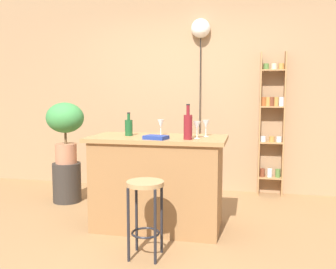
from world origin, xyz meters
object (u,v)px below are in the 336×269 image
plant_stool (67,182)px  spice_shelf (272,123)px  potted_plant (65,124)px  bar_stool (145,202)px  wine_glass_center (161,124)px  bottle_vinegar (129,127)px  pendant_globe_light (201,30)px  wine_glass_right (206,125)px  wine_glass_left (197,126)px  cookbook (156,137)px  bottle_wine_red (188,126)px

plant_stool → spice_shelf: bearing=18.8°
spice_shelf → potted_plant: bearing=-161.2°
bar_stool → wine_glass_center: size_ratio=3.92×
spice_shelf → plant_stool: bearing=-161.2°
bottle_vinegar → potted_plant: bearing=148.4°
potted_plant → pendant_globe_light: 2.17m
potted_plant → wine_glass_right: bearing=-16.4°
bar_stool → potted_plant: 2.00m
plant_stool → wine_glass_left: bearing=-22.4°
bar_stool → wine_glass_right: 1.07m
spice_shelf → wine_glass_left: size_ratio=11.50×
plant_stool → cookbook: (1.37, -0.85, 0.70)m
plant_stool → wine_glass_right: size_ratio=2.98×
plant_stool → wine_glass_center: wine_glass_center is taller
potted_plant → bottle_vinegar: size_ratio=3.20×
bar_stool → bottle_vinegar: 0.96m
bar_stool → potted_plant: size_ratio=0.85×
wine_glass_right → pendant_globe_light: size_ratio=0.07×
spice_shelf → plant_stool: (-2.51, -0.85, -0.73)m
spice_shelf → bottle_vinegar: 2.10m
bottle_wine_red → wine_glass_center: (-0.32, 0.25, -0.01)m
pendant_globe_light → bottle_wine_red: bearing=-86.3°
cookbook → pendant_globe_light: (0.18, 1.75, 1.25)m
spice_shelf → wine_glass_right: (-0.71, -1.38, 0.08)m
bottle_vinegar → wine_glass_center: size_ratio=1.44×
plant_stool → wine_glass_right: bearing=-16.4°
bar_stool → bottle_wine_red: (0.26, 0.53, 0.58)m
potted_plant → bottle_vinegar: 1.21m
cookbook → pendant_globe_light: size_ratio=0.09×
bar_stool → wine_glass_center: bearing=94.0°
bar_stool → spice_shelf: 2.51m
bar_stool → wine_glass_center: 0.97m
spice_shelf → cookbook: (-1.14, -1.71, -0.02)m
spice_shelf → cookbook: spice_shelf is taller
bottle_wine_red → pendant_globe_light: size_ratio=0.14×
bottle_wine_red → wine_glass_center: size_ratio=2.01×
plant_stool → bottle_vinegar: size_ratio=2.07×
wine_glass_center → bottle_vinegar: bearing=-166.3°
wine_glass_right → pendant_globe_light: bearing=99.8°
spice_shelf → plant_stool: size_ratio=3.86×
wine_glass_left → wine_glass_right: 0.20m
bottle_vinegar → wine_glass_left: bottle_vinegar is taller
spice_shelf → wine_glass_right: 1.56m
plant_stool → bottle_wine_red: bearing=-25.9°
spice_shelf → wine_glass_right: size_ratio=11.50×
cookbook → plant_stool: bearing=162.2°
plant_stool → bottle_vinegar: 1.44m
bar_stool → cookbook: cookbook is taller
plant_stool → wine_glass_left: size_ratio=2.98×
bar_stool → spice_shelf: spice_shelf is taller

